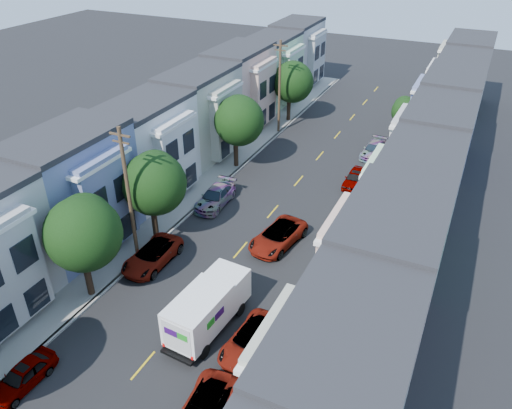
{
  "coord_description": "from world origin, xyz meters",
  "views": [
    {
      "loc": [
        13.85,
        -20.64,
        21.9
      ],
      "look_at": [
        -0.2,
        9.13,
        2.2
      ],
      "focal_mm": 35.0,
      "sensor_mm": 36.0,
      "label": 1
    }
  ],
  "objects_px": {
    "fedex_truck": "(208,307)",
    "tree_e": "(292,82)",
    "tree_far_r": "(405,112)",
    "parked_left_b": "(23,376)",
    "parked_right_d": "(374,150)",
    "utility_pole_far": "(280,87)",
    "parked_left_c": "(152,256)",
    "tree_d": "(238,121)",
    "tree_c": "(153,184)",
    "utility_pole_near": "(129,196)",
    "tree_b": "(82,234)",
    "parked_right_b": "(251,340)",
    "parked_left_d": "(216,197)",
    "parked_right_c": "(355,178)",
    "lead_sedan": "(278,236)"
  },
  "relations": [
    {
      "from": "fedex_truck",
      "to": "tree_e",
      "type": "bearing_deg",
      "value": 107.82
    },
    {
      "from": "utility_pole_near",
      "to": "parked_left_b",
      "type": "xyz_separation_m",
      "value": [
        1.4,
        -11.72,
        -4.5
      ]
    },
    {
      "from": "tree_c",
      "to": "tree_d",
      "type": "bearing_deg",
      "value": 90.0
    },
    {
      "from": "tree_d",
      "to": "parked_right_d",
      "type": "distance_m",
      "value": 14.53
    },
    {
      "from": "fedex_truck",
      "to": "tree_c",
      "type": "bearing_deg",
      "value": 145.14
    },
    {
      "from": "parked_left_b",
      "to": "parked_right_c",
      "type": "bearing_deg",
      "value": 72.75
    },
    {
      "from": "tree_e",
      "to": "utility_pole_near",
      "type": "distance_m",
      "value": 29.69
    },
    {
      "from": "tree_c",
      "to": "parked_right_d",
      "type": "distance_m",
      "value": 24.76
    },
    {
      "from": "tree_b",
      "to": "tree_e",
      "type": "distance_m",
      "value": 34.27
    },
    {
      "from": "tree_b",
      "to": "tree_far_r",
      "type": "relative_size",
      "value": 1.34
    },
    {
      "from": "parked_left_d",
      "to": "parked_right_b",
      "type": "distance_m",
      "value": 16.55
    },
    {
      "from": "parked_left_c",
      "to": "parked_left_d",
      "type": "distance_m",
      "value": 9.14
    },
    {
      "from": "tree_far_r",
      "to": "parked_left_c",
      "type": "height_order",
      "value": "tree_far_r"
    },
    {
      "from": "fedex_truck",
      "to": "lead_sedan",
      "type": "height_order",
      "value": "fedex_truck"
    },
    {
      "from": "parked_left_c",
      "to": "utility_pole_far",
      "type": "bearing_deg",
      "value": 93.12
    },
    {
      "from": "tree_e",
      "to": "parked_right_b",
      "type": "relative_size",
      "value": 1.48
    },
    {
      "from": "utility_pole_near",
      "to": "parked_left_c",
      "type": "height_order",
      "value": "utility_pole_near"
    },
    {
      "from": "parked_left_d",
      "to": "parked_right_c",
      "type": "relative_size",
      "value": 1.14
    },
    {
      "from": "tree_far_r",
      "to": "parked_left_d",
      "type": "distance_m",
      "value": 22.27
    },
    {
      "from": "tree_b",
      "to": "parked_left_b",
      "type": "bearing_deg",
      "value": -78.89
    },
    {
      "from": "tree_d",
      "to": "lead_sedan",
      "type": "distance_m",
      "value": 13.99
    },
    {
      "from": "tree_d",
      "to": "tree_c",
      "type": "bearing_deg",
      "value": -90.0
    },
    {
      "from": "tree_d",
      "to": "lead_sedan",
      "type": "xyz_separation_m",
      "value": [
        8.52,
        -10.32,
        -4.08
      ]
    },
    {
      "from": "tree_e",
      "to": "utility_pole_near",
      "type": "height_order",
      "value": "utility_pole_near"
    },
    {
      "from": "parked_left_c",
      "to": "parked_left_d",
      "type": "height_order",
      "value": "parked_left_d"
    },
    {
      "from": "parked_left_b",
      "to": "parked_right_b",
      "type": "distance_m",
      "value": 12.29
    },
    {
      "from": "parked_right_d",
      "to": "tree_c",
      "type": "bearing_deg",
      "value": -114.6
    },
    {
      "from": "tree_far_r",
      "to": "fedex_truck",
      "type": "bearing_deg",
      "value": -99.09
    },
    {
      "from": "parked_right_b",
      "to": "parked_right_d",
      "type": "relative_size",
      "value": 1.08
    },
    {
      "from": "parked_left_d",
      "to": "utility_pole_near",
      "type": "bearing_deg",
      "value": -101.54
    },
    {
      "from": "fedex_truck",
      "to": "parked_left_c",
      "type": "relative_size",
      "value": 1.2
    },
    {
      "from": "tree_far_r",
      "to": "fedex_truck",
      "type": "distance_m",
      "value": 32.02
    },
    {
      "from": "utility_pole_near",
      "to": "parked_right_b",
      "type": "xyz_separation_m",
      "value": [
        11.2,
        -4.3,
        -4.48
      ]
    },
    {
      "from": "tree_e",
      "to": "parked_left_b",
      "type": "relative_size",
      "value": 1.77
    },
    {
      "from": "tree_far_r",
      "to": "parked_left_d",
      "type": "xyz_separation_m",
      "value": [
        -11.79,
        -18.63,
        -3.18
      ]
    },
    {
      "from": "fedex_truck",
      "to": "tree_d",
      "type": "bearing_deg",
      "value": 116.31
    },
    {
      "from": "parked_left_b",
      "to": "lead_sedan",
      "type": "bearing_deg",
      "value": 69.26
    },
    {
      "from": "tree_e",
      "to": "utility_pole_near",
      "type": "relative_size",
      "value": 0.71
    },
    {
      "from": "tree_d",
      "to": "parked_right_b",
      "type": "distance_m",
      "value": 23.7
    },
    {
      "from": "utility_pole_near",
      "to": "parked_left_c",
      "type": "bearing_deg",
      "value": -4.58
    },
    {
      "from": "fedex_truck",
      "to": "parked_right_c",
      "type": "xyz_separation_m",
      "value": [
        3.05,
        21.32,
        -0.95
      ]
    },
    {
      "from": "tree_c",
      "to": "tree_d",
      "type": "distance_m",
      "value": 13.43
    },
    {
      "from": "parked_left_d",
      "to": "parked_right_b",
      "type": "relative_size",
      "value": 1.03
    },
    {
      "from": "tree_d",
      "to": "tree_e",
      "type": "relative_size",
      "value": 1.01
    },
    {
      "from": "utility_pole_far",
      "to": "parked_left_c",
      "type": "xyz_separation_m",
      "value": [
        1.4,
        -26.11,
        -4.44
      ]
    },
    {
      "from": "tree_c",
      "to": "parked_left_c",
      "type": "xyz_separation_m",
      "value": [
        1.4,
        -2.84,
        -4.06
      ]
    },
    {
      "from": "tree_far_r",
      "to": "tree_c",
      "type": "bearing_deg",
      "value": -117.89
    },
    {
      "from": "parked_left_b",
      "to": "parked_right_d",
      "type": "xyz_separation_m",
      "value": [
        9.8,
        36.14,
        0.02
      ]
    },
    {
      "from": "lead_sedan",
      "to": "parked_right_d",
      "type": "distance_m",
      "value": 18.77
    },
    {
      "from": "utility_pole_far",
      "to": "parked_right_c",
      "type": "xyz_separation_m",
      "value": [
        11.2,
        -8.57,
        -4.45
      ]
    }
  ]
}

